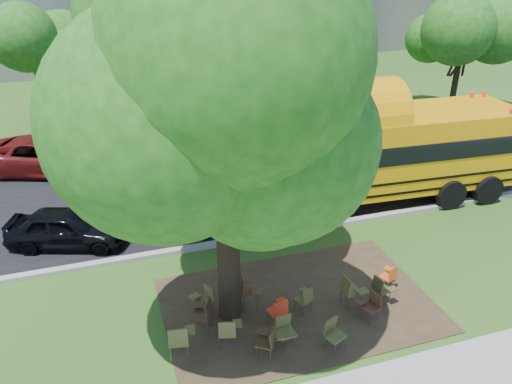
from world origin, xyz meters
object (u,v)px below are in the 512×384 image
object	(u,v)px
chair_0	(180,338)
chair_6	(371,304)
school_bus	(352,154)
chair_4	(279,309)
black_car	(67,228)
chair_12	(350,289)
main_tree	(224,102)
chair_3	(284,329)
chair_13	(390,275)
chair_10	(247,288)
chair_9	(205,298)
bg_car_red	(44,155)
chair_8	(204,312)
chair_7	(382,288)
chair_2	(268,340)
chair_5	(333,332)
chair_1	(228,330)
chair_11	(305,298)

from	to	relation	value
chair_0	chair_6	xyz separation A→B (m)	(4.80, -0.14, -0.11)
school_bus	chair_4	xyz separation A→B (m)	(-4.79, -5.54, -1.38)
black_car	chair_12	bearing A→B (deg)	-109.30
main_tree	chair_3	world-z (taller)	main_tree
main_tree	chair_13	xyz separation A→B (m)	(4.43, -0.31, -5.13)
chair_6	chair_10	size ratio (longest dim) A/B	0.82
chair_3	chair_10	world-z (taller)	chair_10
chair_9	black_car	bearing A→B (deg)	11.12
black_car	chair_13	bearing A→B (deg)	-102.75
chair_9	bg_car_red	size ratio (longest dim) A/B	0.15
chair_4	bg_car_red	bearing A→B (deg)	105.06
chair_0	chair_9	distance (m)	1.61
chair_8	black_car	world-z (taller)	black_car
chair_12	chair_7	bearing A→B (deg)	79.01
chair_8	chair_10	bearing A→B (deg)	-38.53
chair_10	chair_4	bearing A→B (deg)	35.40
chair_0	school_bus	bearing A→B (deg)	48.20
main_tree	chair_12	size ratio (longest dim) A/B	9.75
chair_2	main_tree	bearing A→B (deg)	49.04
bg_car_red	main_tree	bearing A→B (deg)	-135.90
chair_13	chair_0	bearing A→B (deg)	164.85
main_tree	chair_8	bearing A→B (deg)	-154.94
main_tree	bg_car_red	bearing A→B (deg)	113.91
chair_12	chair_2	bearing A→B (deg)	-72.98
chair_2	chair_9	size ratio (longest dim) A/B	1.00
chair_6	chair_9	size ratio (longest dim) A/B	0.96
bg_car_red	chair_5	bearing A→B (deg)	-131.89
school_bus	chair_8	size ratio (longest dim) A/B	14.81
chair_5	school_bus	bearing A→B (deg)	-142.08
chair_2	chair_5	bearing A→B (deg)	-65.01
chair_8	chair_13	xyz separation A→B (m)	(5.18, 0.04, -0.09)
chair_7	chair_9	bearing A→B (deg)	-112.19
bg_car_red	chair_1	bearing A→B (deg)	-139.23
chair_2	chair_3	xyz separation A→B (m)	(0.47, 0.19, 0.02)
chair_11	chair_12	distance (m)	1.21
chair_10	chair_13	size ratio (longest dim) A/B	1.22
main_tree	chair_2	world-z (taller)	main_tree
chair_6	bg_car_red	bearing A→B (deg)	14.27
chair_2	chair_3	world-z (taller)	chair_3
chair_0	chair_7	bearing A→B (deg)	13.00
school_bus	black_car	bearing A→B (deg)	-176.94
school_bus	chair_8	bearing A→B (deg)	-138.88
chair_3	chair_8	world-z (taller)	chair_8
chair_7	chair_6	bearing A→B (deg)	-59.91
chair_2	chair_6	distance (m)	2.92
chair_3	chair_12	world-z (taller)	chair_12
chair_2	chair_6	bearing A→B (deg)	-47.64
chair_2	chair_1	bearing A→B (deg)	89.17
black_car	chair_2	bearing A→B (deg)	-127.16
chair_1	chair_5	bearing A→B (deg)	-4.10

